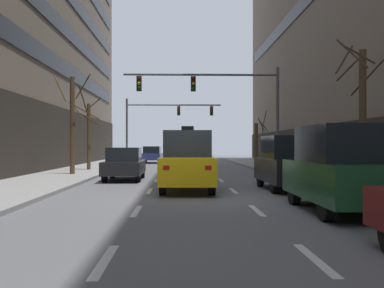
# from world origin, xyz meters

# --- Properties ---
(ground_plane) EXTENTS (120.00, 120.00, 0.00)m
(ground_plane) POSITION_xyz_m (0.00, 0.00, 0.00)
(ground_plane) COLOR slate
(lane_stripe_l1_s2) EXTENTS (0.16, 2.00, 0.01)m
(lane_stripe_l1_s2) POSITION_xyz_m (-1.59, -8.00, 0.00)
(lane_stripe_l1_s2) COLOR silver
(lane_stripe_l1_s2) RESTS_ON ground
(lane_stripe_l1_s3) EXTENTS (0.16, 2.00, 0.01)m
(lane_stripe_l1_s3) POSITION_xyz_m (-1.59, -3.00, 0.00)
(lane_stripe_l1_s3) COLOR silver
(lane_stripe_l1_s3) RESTS_ON ground
(lane_stripe_l1_s4) EXTENTS (0.16, 2.00, 0.01)m
(lane_stripe_l1_s4) POSITION_xyz_m (-1.59, 2.00, 0.00)
(lane_stripe_l1_s4) COLOR silver
(lane_stripe_l1_s4) RESTS_ON ground
(lane_stripe_l1_s5) EXTENTS (0.16, 2.00, 0.01)m
(lane_stripe_l1_s5) POSITION_xyz_m (-1.59, 7.00, 0.00)
(lane_stripe_l1_s5) COLOR silver
(lane_stripe_l1_s5) RESTS_ON ground
(lane_stripe_l1_s6) EXTENTS (0.16, 2.00, 0.01)m
(lane_stripe_l1_s6) POSITION_xyz_m (-1.59, 12.00, 0.00)
(lane_stripe_l1_s6) COLOR silver
(lane_stripe_l1_s6) RESTS_ON ground
(lane_stripe_l1_s7) EXTENTS (0.16, 2.00, 0.01)m
(lane_stripe_l1_s7) POSITION_xyz_m (-1.59, 17.00, 0.00)
(lane_stripe_l1_s7) COLOR silver
(lane_stripe_l1_s7) RESTS_ON ground
(lane_stripe_l1_s8) EXTENTS (0.16, 2.00, 0.01)m
(lane_stripe_l1_s8) POSITION_xyz_m (-1.59, 22.00, 0.00)
(lane_stripe_l1_s8) COLOR silver
(lane_stripe_l1_s8) RESTS_ON ground
(lane_stripe_l1_s9) EXTENTS (0.16, 2.00, 0.01)m
(lane_stripe_l1_s9) POSITION_xyz_m (-1.59, 27.00, 0.00)
(lane_stripe_l1_s9) COLOR silver
(lane_stripe_l1_s9) RESTS_ON ground
(lane_stripe_l1_s10) EXTENTS (0.16, 2.00, 0.01)m
(lane_stripe_l1_s10) POSITION_xyz_m (-1.59, 32.00, 0.00)
(lane_stripe_l1_s10) COLOR silver
(lane_stripe_l1_s10) RESTS_ON ground
(lane_stripe_l2_s2) EXTENTS (0.16, 2.00, 0.01)m
(lane_stripe_l2_s2) POSITION_xyz_m (1.59, -8.00, 0.00)
(lane_stripe_l2_s2) COLOR silver
(lane_stripe_l2_s2) RESTS_ON ground
(lane_stripe_l2_s3) EXTENTS (0.16, 2.00, 0.01)m
(lane_stripe_l2_s3) POSITION_xyz_m (1.59, -3.00, 0.00)
(lane_stripe_l2_s3) COLOR silver
(lane_stripe_l2_s3) RESTS_ON ground
(lane_stripe_l2_s4) EXTENTS (0.16, 2.00, 0.01)m
(lane_stripe_l2_s4) POSITION_xyz_m (1.59, 2.00, 0.00)
(lane_stripe_l2_s4) COLOR silver
(lane_stripe_l2_s4) RESTS_ON ground
(lane_stripe_l2_s5) EXTENTS (0.16, 2.00, 0.01)m
(lane_stripe_l2_s5) POSITION_xyz_m (1.59, 7.00, 0.00)
(lane_stripe_l2_s5) COLOR silver
(lane_stripe_l2_s5) RESTS_ON ground
(lane_stripe_l2_s6) EXTENTS (0.16, 2.00, 0.01)m
(lane_stripe_l2_s6) POSITION_xyz_m (1.59, 12.00, 0.00)
(lane_stripe_l2_s6) COLOR silver
(lane_stripe_l2_s6) RESTS_ON ground
(lane_stripe_l2_s7) EXTENTS (0.16, 2.00, 0.01)m
(lane_stripe_l2_s7) POSITION_xyz_m (1.59, 17.00, 0.00)
(lane_stripe_l2_s7) COLOR silver
(lane_stripe_l2_s7) RESTS_ON ground
(lane_stripe_l2_s8) EXTENTS (0.16, 2.00, 0.01)m
(lane_stripe_l2_s8) POSITION_xyz_m (1.59, 22.00, 0.00)
(lane_stripe_l2_s8) COLOR silver
(lane_stripe_l2_s8) RESTS_ON ground
(lane_stripe_l2_s9) EXTENTS (0.16, 2.00, 0.01)m
(lane_stripe_l2_s9) POSITION_xyz_m (1.59, 27.00, 0.00)
(lane_stripe_l2_s9) COLOR silver
(lane_stripe_l2_s9) RESTS_ON ground
(lane_stripe_l2_s10) EXTENTS (0.16, 2.00, 0.01)m
(lane_stripe_l2_s10) POSITION_xyz_m (1.59, 32.00, 0.00)
(lane_stripe_l2_s10) COLOR silver
(lane_stripe_l2_s10) RESTS_ON ground
(taxi_driving_0) EXTENTS (2.06, 4.70, 2.44)m
(taxi_driving_0) POSITION_xyz_m (-0.15, 2.01, 1.12)
(taxi_driving_0) COLOR black
(taxi_driving_0) RESTS_ON ground
(car_driving_1) EXTENTS (1.83, 4.31, 1.61)m
(car_driving_1) POSITION_xyz_m (-3.15, 7.21, 0.79)
(car_driving_1) COLOR black
(car_driving_1) RESTS_ON ground
(car_driving_2) EXTENTS (1.93, 4.33, 1.60)m
(car_driving_2) POSITION_xyz_m (-3.03, 27.93, 0.79)
(car_driving_2) COLOR black
(car_driving_2) RESTS_ON ground
(taxi_driving_3) EXTENTS (2.00, 4.39, 2.27)m
(taxi_driving_3) POSITION_xyz_m (0.09, 15.55, 1.04)
(taxi_driving_3) COLOR black
(taxi_driving_3) RESTS_ON ground
(car_parked_1) EXTENTS (1.96, 4.64, 2.24)m
(car_parked_1) POSITION_xyz_m (3.71, -3.33, 1.12)
(car_parked_1) COLOR black
(car_parked_1) RESTS_ON ground
(car_parked_2) EXTENTS (1.83, 4.31, 2.08)m
(car_parked_2) POSITION_xyz_m (3.71, 2.35, 1.04)
(car_parked_2) COLOR black
(car_parked_2) RESTS_ON ground
(traffic_signal_0) EXTENTS (8.85, 0.35, 6.01)m
(traffic_signal_0) POSITION_xyz_m (2.02, 10.38, 4.48)
(traffic_signal_0) COLOR #4C4C51
(traffic_signal_0) RESTS_ON sidewalk_right
(traffic_signal_1) EXTENTS (8.60, 0.35, 5.77)m
(traffic_signal_1) POSITION_xyz_m (-2.07, 25.37, 4.22)
(traffic_signal_1) COLOR #4C4C51
(traffic_signal_1) RESTS_ON sidewalk_left
(street_tree_0) EXTENTS (2.11, 2.11, 5.54)m
(street_tree_0) POSITION_xyz_m (-6.34, 9.89, 2.95)
(street_tree_0) COLOR #4C3823
(street_tree_0) RESTS_ON sidewalk_left
(street_tree_1) EXTENTS (1.23, 1.87, 4.58)m
(street_tree_1) POSITION_xyz_m (6.40, 24.13, 2.04)
(street_tree_1) COLOR #4C3823
(street_tree_1) RESTS_ON sidewalk_right
(street_tree_2) EXTENTS (1.94, 1.97, 5.56)m
(street_tree_2) POSITION_xyz_m (6.32, 1.58, 2.93)
(street_tree_2) COLOR #4C3823
(street_tree_2) RESTS_ON sidewalk_right
(street_tree_3) EXTENTS (2.03, 1.93, 4.76)m
(street_tree_3) POSITION_xyz_m (-6.36, 14.29, 2.51)
(street_tree_3) COLOR #4C3823
(street_tree_3) RESTS_ON sidewalk_left
(pedestrian_0) EXTENTS (0.45, 0.36, 1.61)m
(pedestrian_0) POSITION_xyz_m (5.50, 13.35, 1.07)
(pedestrian_0) COLOR black
(pedestrian_0) RESTS_ON sidewalk_right
(pedestrian_1) EXTENTS (0.46, 0.35, 1.56)m
(pedestrian_1) POSITION_xyz_m (6.65, 5.29, 1.03)
(pedestrian_1) COLOR black
(pedestrian_1) RESTS_ON sidewalk_right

